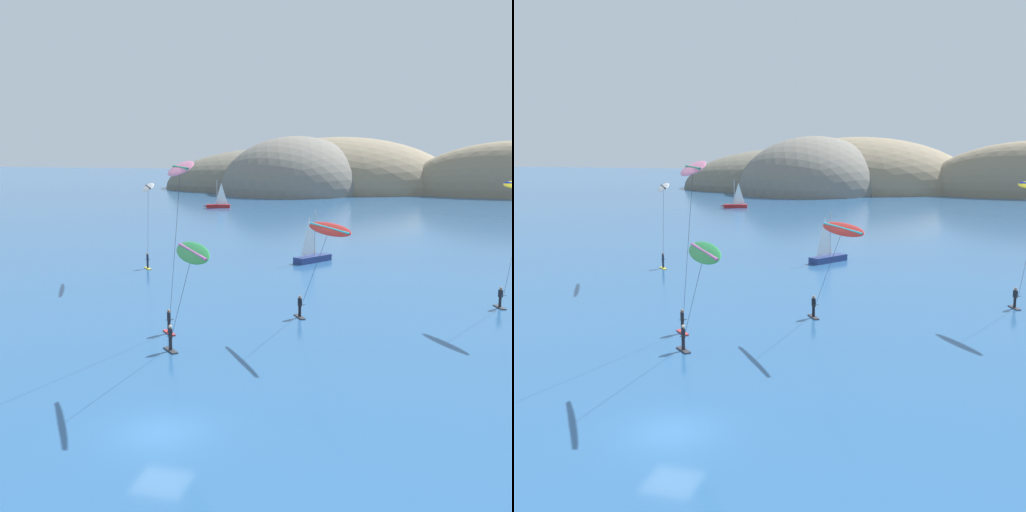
# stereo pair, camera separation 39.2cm
# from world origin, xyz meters

# --- Properties ---
(ground_plane) EXTENTS (600.00, 600.00, 0.00)m
(ground_plane) POSITION_xyz_m (0.00, 0.00, 0.00)
(ground_plane) COLOR #285689
(headland_island) EXTENTS (130.45, 62.74, 30.34)m
(headland_island) POSITION_xyz_m (-12.60, 156.52, 0.00)
(headland_island) COLOR slate
(headland_island) RESTS_ON ground
(sailboat_near) EXTENTS (4.13, 5.46, 5.70)m
(sailboat_near) POSITION_xyz_m (-0.38, 44.59, 0.64)
(sailboat_near) COLOR navy
(sailboat_near) RESTS_ON ground
(sailboat_far) EXTENTS (5.96, 2.52, 5.70)m
(sailboat_far) POSITION_xyz_m (-30.15, 100.58, 0.64)
(sailboat_far) COLOR #B22323
(sailboat_far) RESTS_ON ground
(kitesurfer_pink) EXTENTS (5.22, 7.27, 12.08)m
(kitesurfer_pink) POSITION_xyz_m (-3.07, 10.70, 10.64)
(kitesurfer_pink) COLOR red
(kitesurfer_pink) RESTS_ON ground
(kitesurfer_red) EXTENTS (5.37, 7.38, 7.77)m
(kitesurfer_red) POSITION_xyz_m (4.86, 17.48, 6.79)
(kitesurfer_red) COLOR #2D2D33
(kitesurfer_red) RESTS_ON ground
(kitesurfer_green) EXTENTS (6.10, 8.01, 7.75)m
(kitesurfer_green) POSITION_xyz_m (-0.98, 6.75, 6.75)
(kitesurfer_green) COLOR #2D2D33
(kitesurfer_green) RESTS_ON ground
(kitesurfer_white) EXTENTS (4.22, 6.60, 9.27)m
(kitesurfer_white) POSITION_xyz_m (-15.16, 33.06, 8.14)
(kitesurfer_white) COLOR yellow
(kitesurfer_white) RESTS_ON ground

